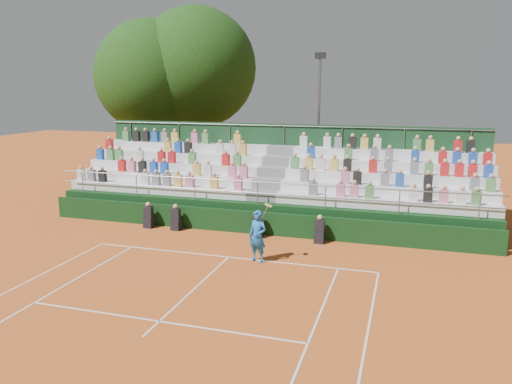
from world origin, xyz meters
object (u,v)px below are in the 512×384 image
(floodlight_mast, at_px, (319,112))
(tree_east, at_px, (196,68))
(tree_west, at_px, (151,77))
(tennis_player, at_px, (258,236))

(floodlight_mast, bearing_deg, tree_east, 170.56)
(tree_west, height_order, tree_east, tree_east)
(tree_east, bearing_deg, tennis_player, -59.20)
(tree_west, xyz_separation_m, tree_east, (2.67, 1.16, 0.57))
(tennis_player, distance_m, tree_west, 18.36)
(tree_west, distance_m, tree_east, 2.97)
(tree_east, distance_m, floodlight_mast, 8.96)
(tennis_player, relative_size, tree_west, 0.21)
(tennis_player, bearing_deg, floodlight_mast, 90.68)
(tennis_player, height_order, tree_east, tree_east)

